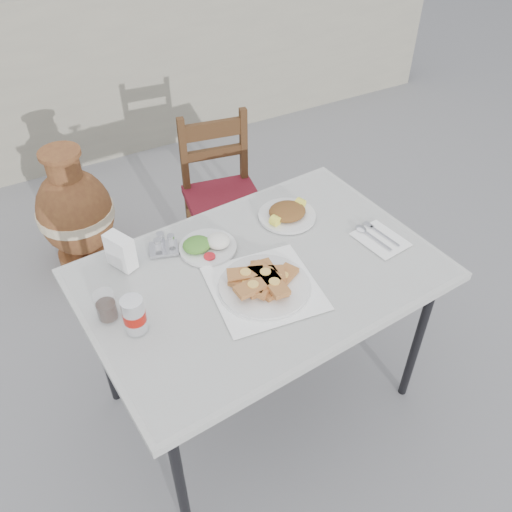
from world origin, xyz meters
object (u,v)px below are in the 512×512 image
cafe_table (261,281)px  cola_glass (106,307)px  soda_can (134,315)px  napkin_holder (121,251)px  condiment_caddy (164,245)px  chair (222,195)px  pide_plate (264,282)px  salad_chopped_plate (287,213)px  salad_rice_plate (207,245)px  terracotta_urn (76,213)px

cafe_table → cola_glass: bearing=175.4°
soda_can → napkin_holder: soda_can is taller
napkin_holder → condiment_caddy: bearing=-23.4°
condiment_caddy → chair: size_ratio=0.15×
pide_plate → napkin_holder: size_ratio=3.06×
cafe_table → salad_chopped_plate: bearing=43.0°
pide_plate → chair: size_ratio=0.47×
cola_glass → condiment_caddy: bearing=38.5°
salad_chopped_plate → condiment_caddy: 0.54m
chair → salad_rice_plate: bearing=-109.0°
cafe_table → condiment_caddy: size_ratio=10.55×
soda_can → terracotta_urn: size_ratio=0.18×
salad_rice_plate → terracotta_urn: bearing=106.4°
salad_chopped_plate → napkin_holder: bearing=176.9°
salad_rice_plate → napkin_holder: size_ratio=1.67×
cola_glass → condiment_caddy: (0.30, 0.24, -0.02)m
cafe_table → soda_can: bearing=-174.0°
cafe_table → cola_glass: (-0.58, 0.05, 0.10)m
cola_glass → condiment_caddy: size_ratio=0.81×
terracotta_urn → napkin_holder: bearing=-89.3°
soda_can → cola_glass: bearing=124.4°
soda_can → condiment_caddy: (0.23, 0.34, -0.04)m
chair → napkin_holder: bearing=-127.4°
cafe_table → condiment_caddy: 0.41m
pide_plate → salad_rice_plate: size_ratio=1.83×
salad_rice_plate → napkin_holder: napkin_holder is taller
condiment_caddy → salad_rice_plate: bearing=-24.8°
condiment_caddy → soda_can: bearing=-124.1°
napkin_holder → salad_chopped_plate: bearing=-27.7°
salad_rice_plate → condiment_caddy: bearing=155.2°
cafe_table → napkin_holder: (-0.45, 0.28, 0.12)m
salad_rice_plate → chair: chair is taller
salad_rice_plate → cola_glass: (-0.45, -0.16, 0.03)m
chair → pide_plate: bearing=-97.2°
soda_can → terracotta_urn: 1.50m
salad_chopped_plate → cola_glass: 0.86m
cola_glass → napkin_holder: size_ratio=0.79×
chair → terracotta_urn: chair is taller
cola_glass → chair: size_ratio=0.12×
chair → soda_can: bearing=-118.3°
condiment_caddy → chair: bearing=50.3°
chair → terracotta_urn: (-0.74, 0.38, -0.11)m
salad_chopped_plate → soda_can: 0.82m
soda_can → terracotta_urn: soda_can is taller
napkin_holder → terracotta_urn: bearing=66.1°
terracotta_urn → pide_plate: bearing=-73.5°
salad_chopped_plate → terracotta_urn: 1.40m
pide_plate → condiment_caddy: 0.45m
soda_can → salad_chopped_plate: bearing=21.0°
napkin_holder → chair: napkin_holder is taller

